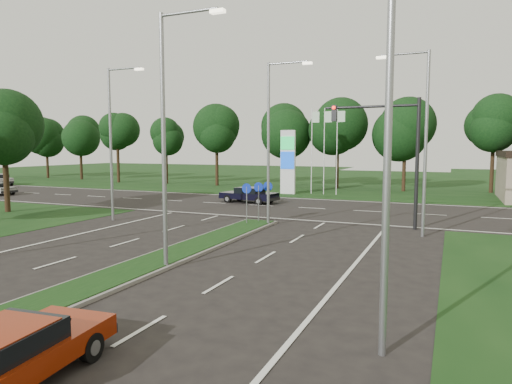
% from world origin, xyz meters
% --- Properties ---
extents(ground, '(160.00, 160.00, 0.00)m').
position_xyz_m(ground, '(0.00, 0.00, 0.00)').
color(ground, black).
rests_on(ground, ground).
extents(verge_far, '(160.00, 50.00, 0.02)m').
position_xyz_m(verge_far, '(0.00, 55.00, 0.00)').
color(verge_far, black).
rests_on(verge_far, ground).
extents(cross_road, '(160.00, 12.00, 0.02)m').
position_xyz_m(cross_road, '(0.00, 24.00, 0.00)').
color(cross_road, black).
rests_on(cross_road, ground).
extents(median_kerb, '(2.00, 26.00, 0.12)m').
position_xyz_m(median_kerb, '(0.00, 4.00, 0.06)').
color(median_kerb, slate).
rests_on(median_kerb, ground).
extents(streetlight_median_near, '(2.53, 0.22, 9.00)m').
position_xyz_m(streetlight_median_near, '(1.00, 6.00, 5.08)').
color(streetlight_median_near, gray).
rests_on(streetlight_median_near, ground).
extents(streetlight_median_far, '(2.53, 0.22, 9.00)m').
position_xyz_m(streetlight_median_far, '(1.00, 16.00, 5.08)').
color(streetlight_median_far, gray).
rests_on(streetlight_median_far, ground).
extents(streetlight_left_far, '(2.53, 0.22, 9.00)m').
position_xyz_m(streetlight_left_far, '(-8.30, 14.00, 5.08)').
color(streetlight_left_far, gray).
rests_on(streetlight_left_far, ground).
extents(streetlight_right_far, '(2.53, 0.22, 9.00)m').
position_xyz_m(streetlight_right_far, '(8.80, 16.00, 5.08)').
color(streetlight_right_far, gray).
rests_on(streetlight_right_far, ground).
extents(streetlight_right_near, '(2.53, 0.22, 9.00)m').
position_xyz_m(streetlight_right_near, '(8.80, 2.00, 5.08)').
color(streetlight_right_near, gray).
rests_on(streetlight_right_near, ground).
extents(traffic_signal, '(5.10, 0.42, 7.00)m').
position_xyz_m(traffic_signal, '(7.19, 18.00, 4.65)').
color(traffic_signal, black).
rests_on(traffic_signal, ground).
extents(median_signs, '(1.16, 1.76, 2.38)m').
position_xyz_m(median_signs, '(0.00, 16.40, 1.71)').
color(median_signs, gray).
rests_on(median_signs, ground).
extents(gas_pylon, '(5.80, 1.26, 8.00)m').
position_xyz_m(gas_pylon, '(-3.79, 33.05, 3.20)').
color(gas_pylon, silver).
rests_on(gas_pylon, ground).
extents(treeline_far, '(6.00, 6.00, 9.90)m').
position_xyz_m(treeline_far, '(0.10, 39.93, 6.83)').
color(treeline_far, black).
rests_on(treeline_far, ground).
extents(red_sedan, '(2.15, 4.41, 1.17)m').
position_xyz_m(red_sedan, '(2.91, -2.13, 0.63)').
color(red_sedan, maroon).
rests_on(red_sedan, ground).
extents(navy_sedan, '(4.77, 2.52, 1.25)m').
position_xyz_m(navy_sedan, '(-4.50, 25.16, 0.67)').
color(navy_sedan, black).
rests_on(navy_sedan, ground).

